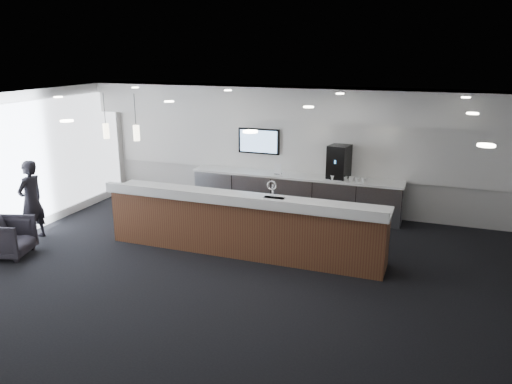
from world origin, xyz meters
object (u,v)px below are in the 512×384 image
(service_counter, at_px, (243,224))
(lounge_guest, at_px, (31,200))
(coffee_machine, at_px, (339,162))
(armchair, at_px, (8,238))

(service_counter, bearing_deg, lounge_guest, -168.91)
(coffee_machine, relative_size, lounge_guest, 0.46)
(coffee_machine, relative_size, armchair, 0.94)
(service_counter, distance_m, lounge_guest, 4.42)
(service_counter, xyz_separation_m, lounge_guest, (-4.33, -0.83, 0.26))
(service_counter, distance_m, coffee_machine, 3.12)
(service_counter, height_order, lounge_guest, lounge_guest)
(coffee_machine, distance_m, armchair, 7.08)
(coffee_machine, height_order, lounge_guest, coffee_machine)
(coffee_machine, bearing_deg, service_counter, -103.97)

